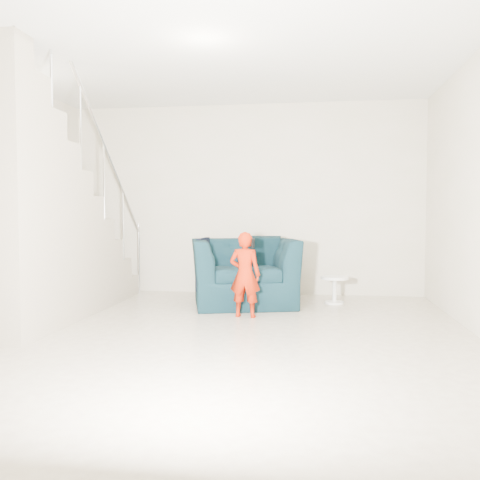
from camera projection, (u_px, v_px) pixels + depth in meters
The scene contains 11 objects.
floor at pixel (205, 340), 4.62m from camera, with size 5.50×5.50×0.00m, color gray.
ceiling at pixel (204, 38), 4.48m from camera, with size 5.50×5.50×0.00m, color silver.
back_wall at pixel (245, 200), 7.27m from camera, with size 5.00×5.00×0.00m, color #BCB799.
front_wall at pixel (46, 158), 1.83m from camera, with size 5.00×5.00×0.00m, color #BCB799.
armchair at pixel (244, 272), 6.39m from camera, with size 1.28×1.11×0.83m, color black.
toddler at pixel (245, 275), 5.61m from camera, with size 0.35×0.23×0.95m, color #922404.
side_table at pixel (334, 285), 6.47m from camera, with size 0.35×0.35×0.35m.
staircase at pixel (32, 233), 5.40m from camera, with size 1.02×3.03×3.62m.
cushion at pixel (265, 252), 6.56m from camera, with size 0.42×0.12×0.40m, color black.
throw at pixel (203, 263), 6.40m from camera, with size 0.06×0.57×0.64m, color black.
phone at pixel (253, 243), 5.54m from camera, with size 0.02×0.05×0.10m, color black.
Camera 1 is at (0.95, -4.48, 1.15)m, focal length 38.00 mm.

